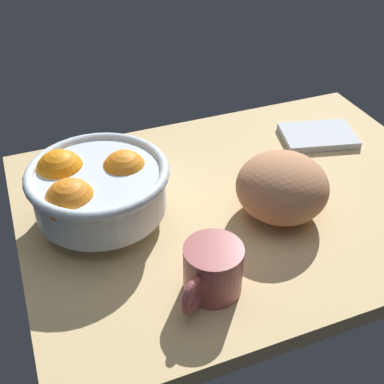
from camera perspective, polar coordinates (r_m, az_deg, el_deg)
name	(u,v)px	position (r cm, az deg, el deg)	size (l,w,h in cm)	color
ground_plane	(244,204)	(88.28, 5.97, -1.37)	(76.41, 56.75, 3.00)	tan
fruit_bowl	(95,187)	(79.46, -10.94, 0.54)	(22.28, 22.28, 11.81)	silver
bread_loaf	(282,187)	(81.66, 10.23, 0.56)	(14.97, 14.85, 10.67)	#B57A54
napkin_folded	(318,136)	(105.52, 14.15, 6.23)	(14.45, 9.95, 1.45)	silver
mug	(212,270)	(68.93, 2.27, -8.91)	(10.80, 9.54, 7.52)	#9C4C4D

